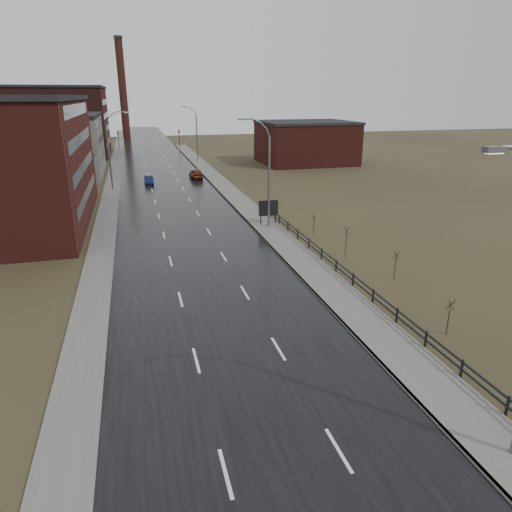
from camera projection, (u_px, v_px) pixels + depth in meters
road at (168, 190)px, 68.70m from camera, size 14.00×300.00×0.06m
sidewalk_right at (269, 230)px, 47.99m from camera, size 3.20×180.00×0.18m
curb_right at (256, 231)px, 47.62m from camera, size 0.16×180.00×0.18m
sidewalk_left at (111, 192)px, 66.71m from camera, size 2.40×260.00×0.12m
warehouse_mid at (52, 145)px, 79.01m from camera, size 16.32×20.40×10.50m
warehouse_far at (47, 122)px, 104.30m from camera, size 26.52×24.48×15.50m
building_right at (306, 142)px, 94.69m from camera, size 18.36×16.32×8.50m
smokestack at (123, 89)px, 144.13m from camera, size 2.70×2.70×30.70m
streetlight_right_mid at (266, 174)px, 46.96m from camera, size 3.36×0.28×11.35m
streetlight_left at (111, 150)px, 66.73m from camera, size 3.36×0.28×11.35m
streetlight_right_far at (195, 134)px, 96.17m from camera, size 3.36×0.28×11.35m
guardrail at (357, 282)px, 32.98m from camera, size 0.10×53.05×1.10m
shrub_c at (449, 316)px, 26.73m from camera, size 0.55×0.57×2.30m
shrub_d at (395, 264)px, 35.04m from camera, size 0.53×0.56×2.23m
shrub_e at (346, 241)px, 39.68m from camera, size 0.66×0.69×2.79m
shrub_f at (314, 224)px, 46.61m from camera, size 0.48×0.50×2.00m
billboard at (268, 209)px, 49.53m from camera, size 2.17×0.17×2.75m
traffic_light_left at (118, 131)px, 119.93m from camera, size 0.58×2.73×5.30m
traffic_light_right at (179, 130)px, 123.80m from camera, size 0.58×2.73×5.30m
car_near at (149, 180)px, 72.73m from camera, size 1.42×3.88×1.27m
car_far at (196, 174)px, 77.70m from camera, size 1.95×4.83×1.64m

